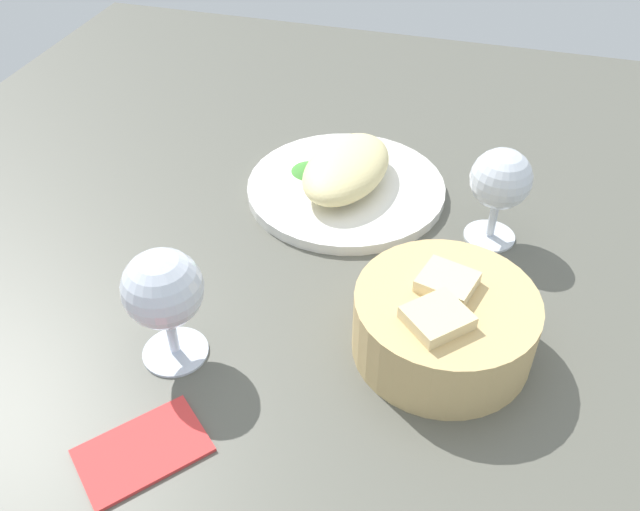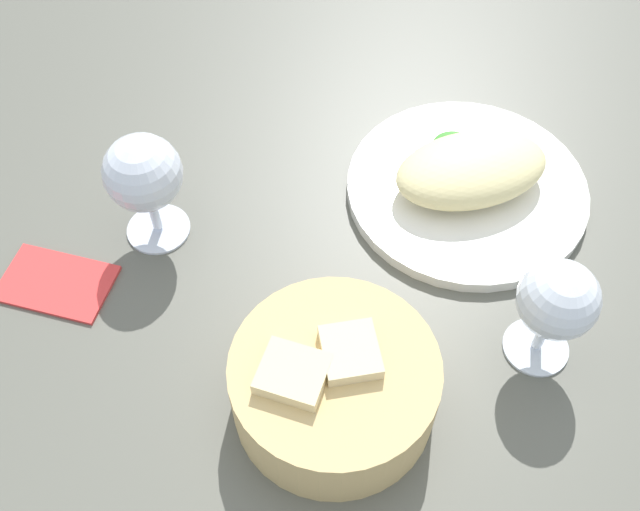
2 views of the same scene
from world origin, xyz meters
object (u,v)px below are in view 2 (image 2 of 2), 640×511
object	(u,v)px
wine_glass_far	(557,303)
folded_napkin	(56,282)
bread_basket	(333,384)
wine_glass_near	(144,176)
plate	(467,189)

from	to	relation	value
wine_glass_far	folded_napkin	bearing A→B (deg)	-34.24
bread_basket	wine_glass_far	xyz separation A→B (cm)	(-19.84, 3.23, 4.26)
wine_glass_far	folded_napkin	distance (cm)	48.00
wine_glass_near	bread_basket	bearing A→B (deg)	107.13
wine_glass_near	wine_glass_far	size ratio (longest dim) A/B	1.06
bread_basket	folded_napkin	xyz separation A→B (cm)	(19.34, -23.43, -3.35)
plate	wine_glass_far	distance (cm)	20.99
plate	folded_napkin	bearing A→B (deg)	-9.73
bread_basket	folded_napkin	bearing A→B (deg)	-50.46
folded_napkin	bread_basket	bearing A→B (deg)	-9.80
bread_basket	wine_glass_near	bearing A→B (deg)	-72.87
bread_basket	folded_napkin	distance (cm)	30.56
wine_glass_near	wine_glass_far	bearing A→B (deg)	133.86
plate	bread_basket	xyz separation A→B (cm)	(24.10, 15.98, 3.05)
plate	wine_glass_near	distance (cm)	34.30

